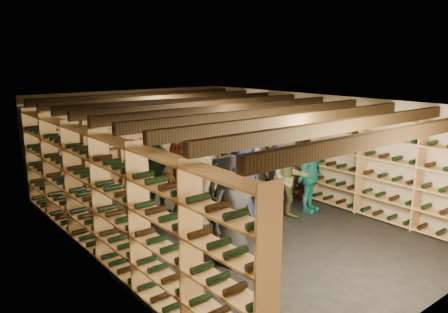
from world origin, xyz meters
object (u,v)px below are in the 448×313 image
object	(u,v)px
person_9	(234,173)
person_11	(279,164)
person_0	(231,209)
person_10	(157,173)
crate_stack_right	(209,192)
person_5	(184,175)
person_4	(310,177)
person_12	(248,157)
person_8	(304,166)
person_6	(241,180)
person_1	(226,190)
crate_stack_left	(140,195)
person_2	(289,179)
person_3	(209,177)
crate_loose	(223,183)

from	to	relation	value
person_9	person_11	world-z (taller)	person_9
person_0	person_10	distance (m)	2.65
crate_stack_right	person_5	xyz separation A→B (m)	(-1.16, -0.72, 0.77)
person_4	person_12	distance (m)	1.75
person_8	person_9	bearing A→B (deg)	-178.40
person_4	person_12	bearing A→B (deg)	84.71
person_6	person_1	bearing A→B (deg)	-154.82
person_0	person_9	distance (m)	1.95
person_1	person_8	distance (m)	2.69
crate_stack_left	person_0	bearing A→B (deg)	-87.51
person_0	person_2	world-z (taller)	person_0
person_11	person_10	bearing A→B (deg)	145.22
person_0	person_1	distance (m)	0.85
crate_stack_left	person_8	world-z (taller)	person_8
person_1	person_3	bearing A→B (deg)	87.03
person_1	person_12	bearing A→B (deg)	55.13
person_0	person_2	distance (m)	2.22
person_5	person_8	size ratio (longest dim) A/B	1.08
person_5	person_6	world-z (taller)	person_6
person_4	crate_stack_left	bearing A→B (deg)	132.67
crate_stack_right	person_1	distance (m)	2.45
person_9	person_12	distance (m)	1.67
crate_stack_left	person_12	xyz separation A→B (m)	(2.71, -0.34, 0.50)
person_11	person_5	bearing A→B (deg)	157.31
person_1	person_6	xyz separation A→B (m)	(0.58, 0.26, 0.01)
person_1	person_4	size ratio (longest dim) A/B	1.25
person_6	person_9	size ratio (longest dim) A/B	1.00
person_2	person_11	world-z (taller)	person_11
crate_loose	person_2	world-z (taller)	person_2
crate_stack_right	person_11	world-z (taller)	person_11
person_4	person_12	xyz separation A→B (m)	(-0.20, 1.73, 0.17)
person_2	person_10	size ratio (longest dim) A/B	0.95
crate_stack_right	person_2	world-z (taller)	person_2
person_0	person_10	size ratio (longest dim) A/B	0.98
crate_stack_left	person_10	distance (m)	0.60
person_2	person_4	xyz separation A→B (m)	(0.69, 0.03, -0.09)
crate_loose	person_12	bearing A→B (deg)	-84.23
person_5	person_8	bearing A→B (deg)	-39.90
crate_stack_right	person_12	distance (m)	1.26
crate_stack_right	person_2	size ratio (longest dim) A/B	0.33
person_0	person_8	distance (m)	3.33
person_1	person_4	bearing A→B (deg)	16.47
person_0	person_3	bearing A→B (deg)	59.84
person_3	person_12	xyz separation A→B (m)	(1.85, 0.95, -0.03)
crate_loose	person_3	bearing A→B (deg)	-134.27
crate_stack_left	crate_loose	world-z (taller)	crate_stack_left
crate_stack_right	person_9	distance (m)	1.52
person_4	person_0	bearing A→B (deg)	-176.33
person_2	person_11	size ratio (longest dim) A/B	0.97
person_5	person_6	xyz separation A→B (m)	(0.60, -1.05, 0.01)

